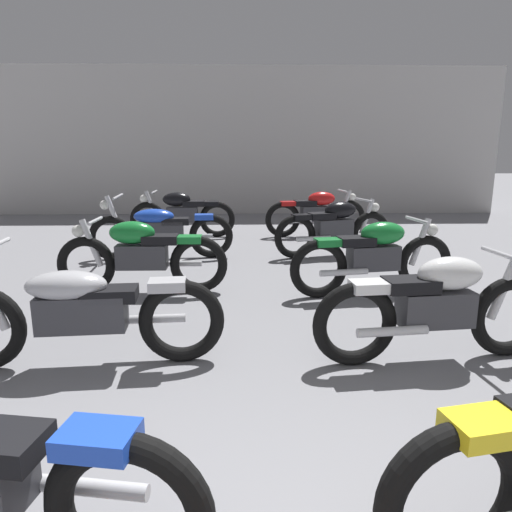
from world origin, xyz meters
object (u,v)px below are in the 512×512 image
object	(u,v)px
motorcycle_left_row_2	(141,254)
motorcycle_left_row_4	(182,213)
motorcycle_right_row_3	(335,227)
motorcycle_right_row_4	(317,212)
motorcycle_right_row_2	(374,256)
motorcycle_right_row_1	(437,305)
motorcycle_left_row_1	(80,310)
motorcycle_left_row_3	(160,229)

from	to	relation	value
motorcycle_left_row_2	motorcycle_left_row_4	distance (m)	3.53
motorcycle_right_row_3	motorcycle_right_row_4	xyz separation A→B (m)	(-0.02, 1.68, 0.00)
motorcycle_left_row_2	motorcycle_right_row_2	distance (m)	2.68
motorcycle_left_row_2	motorcycle_right_row_1	distance (m)	3.29
motorcycle_right_row_3	motorcycle_right_row_4	size ratio (longest dim) A/B	0.98
motorcycle_left_row_1	motorcycle_right_row_2	world-z (taller)	motorcycle_left_row_1
motorcycle_left_row_3	motorcycle_right_row_1	distance (m)	4.57
motorcycle_left_row_3	motorcycle_right_row_2	world-z (taller)	motorcycle_left_row_3
motorcycle_left_row_2	motorcycle_right_row_3	xyz separation A→B (m)	(2.61, 1.89, 0.00)
motorcycle_right_row_1	motorcycle_right_row_3	world-z (taller)	same
motorcycle_left_row_1	motorcycle_right_row_3	size ratio (longest dim) A/B	1.13
motorcycle_left_row_3	motorcycle_right_row_4	xyz separation A→B (m)	(2.66, 1.83, 0.01)
motorcycle_left_row_2	motorcycle_right_row_3	world-z (taller)	same
motorcycle_left_row_3	motorcycle_right_row_3	distance (m)	2.69
motorcycle_right_row_1	motorcycle_right_row_2	bearing A→B (deg)	90.48
motorcycle_left_row_4	motorcycle_right_row_3	size ratio (longest dim) A/B	1.02
motorcycle_left_row_1	motorcycle_right_row_3	xyz separation A→B (m)	(2.68, 3.81, 0.01)
motorcycle_right_row_1	motorcycle_right_row_4	distance (m)	5.47
motorcycle_left_row_4	motorcycle_left_row_3	bearing A→B (deg)	-93.43
motorcycle_left_row_4	motorcycle_right_row_2	xyz separation A→B (m)	(2.64, -3.67, 0.00)
motorcycle_left_row_2	motorcycle_right_row_2	world-z (taller)	same
motorcycle_left_row_3	motorcycle_right_row_4	bearing A→B (deg)	34.51
motorcycle_left_row_3	motorcycle_right_row_2	bearing A→B (deg)	-34.47
motorcycle_left_row_3	motorcycle_left_row_4	bearing A→B (deg)	86.57
motorcycle_left_row_2	motorcycle_left_row_4	size ratio (longest dim) A/B	1.00
motorcycle_left_row_1	motorcycle_right_row_3	bearing A→B (deg)	54.86
motorcycle_right_row_2	motorcycle_left_row_3	bearing A→B (deg)	145.53
motorcycle_left_row_2	motorcycle_right_row_4	xyz separation A→B (m)	(2.59, 3.58, 0.00)
motorcycle_left_row_3	motorcycle_right_row_1	size ratio (longest dim) A/B	1.10
motorcycle_left_row_1	motorcycle_right_row_2	distance (m)	3.27
motorcycle_left_row_2	motorcycle_right_row_1	bearing A→B (deg)	-35.11
motorcycle_left_row_2	motorcycle_right_row_3	distance (m)	3.22
motorcycle_left_row_1	motorcycle_right_row_4	distance (m)	6.10
motorcycle_left_row_3	motorcycle_right_row_3	bearing A→B (deg)	3.11
motorcycle_right_row_2	motorcycle_right_row_3	size ratio (longest dim) A/B	1.02
motorcycle_left_row_2	motorcycle_left_row_3	size ratio (longest dim) A/B	0.91
motorcycle_left_row_4	motorcycle_right_row_2	distance (m)	4.52
motorcycle_left_row_3	motorcycle_right_row_4	size ratio (longest dim) A/B	1.11
motorcycle_right_row_3	motorcycle_left_row_1	bearing A→B (deg)	-125.14
motorcycle_left_row_4	motorcycle_right_row_4	bearing A→B (deg)	0.99
motorcycle_right_row_1	motorcycle_right_row_2	size ratio (longest dim) A/B	1.00
motorcycle_left_row_4	motorcycle_right_row_3	bearing A→B (deg)	-32.46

